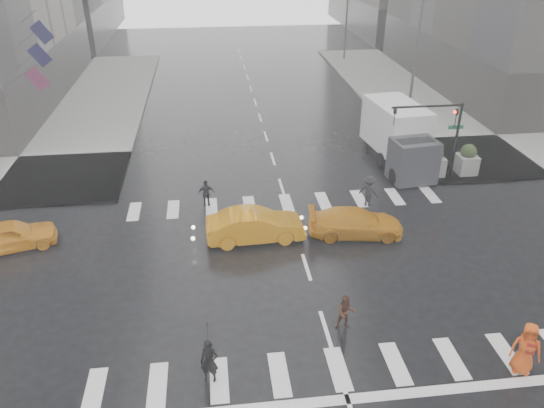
{
  "coord_description": "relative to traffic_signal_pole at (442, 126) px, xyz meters",
  "views": [
    {
      "loc": [
        -3.8,
        -18.74,
        13.33
      ],
      "look_at": [
        -1.27,
        2.0,
        2.14
      ],
      "focal_mm": 35.0,
      "sensor_mm": 36.0,
      "label": 1
    }
  ],
  "objects": [
    {
      "name": "box_truck",
      "position": [
        -1.51,
        2.18,
        -1.31
      ],
      "size": [
        2.53,
        6.74,
        3.58
      ],
      "rotation": [
        0.0,
        0.0,
        0.12
      ],
      "color": "white",
      "rests_on": "ground"
    },
    {
      "name": "pedestrian_far_b",
      "position": [
        -4.77,
        -2.8,
        -2.37
      ],
      "size": [
        1.24,
        1.14,
        1.69
      ],
      "primitive_type": "imported",
      "rotation": [
        0.0,
        0.0,
        2.49
      ],
      "color": "black",
      "rests_on": "ground"
    },
    {
      "name": "pedestrian_orange",
      "position": [
        -2.96,
        -14.81,
        -2.24
      ],
      "size": [
        1.13,
        0.97,
        1.95
      ],
      "rotation": [
        0.0,
        0.0,
        -0.45
      ],
      "color": "#DB480F",
      "rests_on": "ground"
    },
    {
      "name": "flag_cluster",
      "position": [
        -24.09,
        10.49,
        2.42
      ],
      "size": [
        2.87,
        3.06,
        4.69
      ],
      "color": "#59595B",
      "rests_on": "ground"
    },
    {
      "name": "street_lamp_far",
      "position": [
        1.86,
        29.99,
        1.73
      ],
      "size": [
        2.15,
        0.22,
        9.0
      ],
      "color": "#59595B",
      "rests_on": "ground"
    },
    {
      "name": "pedestrian_far_a",
      "position": [
        -13.23,
        -1.86,
        -2.46
      ],
      "size": [
        0.91,
        0.58,
        1.52
      ],
      "primitive_type": "imported",
      "rotation": [
        0.0,
        0.0,
        3.18
      ],
      "color": "black",
      "rests_on": "ground"
    },
    {
      "name": "street_lamp_near",
      "position": [
        1.86,
        9.99,
        1.73
      ],
      "size": [
        2.15,
        0.22,
        9.0
      ],
      "color": "#59595B",
      "rests_on": "ground"
    },
    {
      "name": "taxi_mid",
      "position": [
        -11.0,
        -5.48,
        -2.46
      ],
      "size": [
        4.64,
        1.78,
        1.51
      ],
      "primitive_type": "imported",
      "rotation": [
        0.0,
        0.0,
        1.61
      ],
      "color": "orange",
      "rests_on": "ground"
    },
    {
      "name": "road_markings",
      "position": [
        -9.01,
        -8.01,
        -3.21
      ],
      "size": [
        18.0,
        48.0,
        0.01
      ],
      "primitive_type": null,
      "color": "silver",
      "rests_on": "ground"
    },
    {
      "name": "taxi_rear",
      "position": [
        -6.21,
        -5.6,
        -2.56
      ],
      "size": [
        4.16,
        2.29,
        1.3
      ],
      "primitive_type": "imported",
      "rotation": [
        0.0,
        0.0,
        1.45
      ],
      "color": "orange",
      "rests_on": "ground"
    },
    {
      "name": "pedestrian_brown",
      "position": [
        -8.3,
        -12.01,
        -2.51
      ],
      "size": [
        0.76,
        0.63,
        1.42
      ],
      "primitive_type": "imported",
      "rotation": [
        0.0,
        0.0,
        -0.14
      ],
      "color": "#402316",
      "rests_on": "ground"
    },
    {
      "name": "ground",
      "position": [
        -9.01,
        -8.01,
        -3.22
      ],
      "size": [
        120.0,
        120.0,
        0.0
      ],
      "primitive_type": "plane",
      "color": "black",
      "rests_on": "ground"
    },
    {
      "name": "taxi_front",
      "position": [
        -22.17,
        -4.89,
        -2.53
      ],
      "size": [
        4.31,
        2.68,
        1.37
      ],
      "primitive_type": "imported",
      "rotation": [
        0.0,
        0.0,
        1.86
      ],
      "color": "orange",
      "rests_on": "ground"
    },
    {
      "name": "planter_west",
      "position": [
        -2.01,
        0.19,
        -2.23
      ],
      "size": [
        1.1,
        1.1,
        1.8
      ],
      "color": "gray",
      "rests_on": "ground"
    },
    {
      "name": "traffic_signal_pole",
      "position": [
        0.0,
        0.0,
        0.0
      ],
      "size": [
        4.45,
        0.42,
        4.5
      ],
      "color": "black",
      "rests_on": "ground"
    },
    {
      "name": "sidewalk_ne",
      "position": [
        10.49,
        9.49,
        -3.14
      ],
      "size": [
        35.0,
        35.0,
        0.15
      ],
      "primitive_type": "cube",
      "color": "gray",
      "rests_on": "ground"
    },
    {
      "name": "planter_east",
      "position": [
        1.99,
        0.19,
        -2.23
      ],
      "size": [
        1.1,
        1.1,
        1.8
      ],
      "color": "gray",
      "rests_on": "ground"
    },
    {
      "name": "planter_mid",
      "position": [
        -0.01,
        0.19,
        -2.23
      ],
      "size": [
        1.1,
        1.1,
        1.8
      ],
      "color": "gray",
      "rests_on": "ground"
    },
    {
      "name": "pedestrian_black",
      "position": [
        -13.28,
        -13.97,
        -1.6
      ],
      "size": [
        1.13,
        1.14,
        2.43
      ],
      "rotation": [
        0.0,
        0.0,
        -0.19
      ],
      "color": "black",
      "rests_on": "ground"
    }
  ]
}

